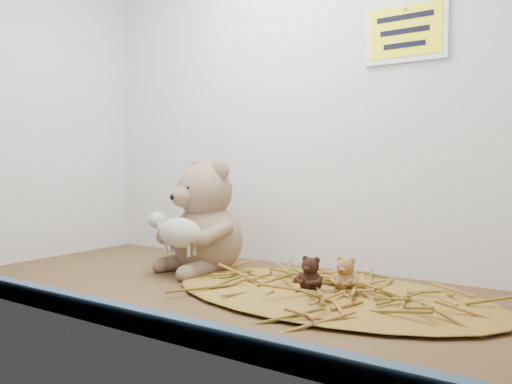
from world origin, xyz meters
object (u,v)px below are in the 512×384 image
Objects in this scene: main_teddy at (207,215)px; mini_teddy_brown at (311,272)px; toy_lamb at (180,233)px; mini_teddy_tan at (346,273)px.

main_teddy is 33.72cm from mini_teddy_brown.
toy_lamb is (-0.00, -9.70, -3.17)cm from main_teddy.
mini_teddy_tan is 1.00× the size of mini_teddy_brown.
main_teddy is 3.90× the size of mini_teddy_brown.
toy_lamb reaches higher than mini_teddy_brown.
mini_teddy_tan is 6.70cm from mini_teddy_brown.
mini_teddy_tan is (37.69, -4.47, -8.76)cm from main_teddy.
toy_lamb is 38.46cm from mini_teddy_tan.
mini_teddy_brown is (-6.00, -2.99, -0.01)cm from mini_teddy_tan.
toy_lamb is 32.26cm from mini_teddy_brown.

